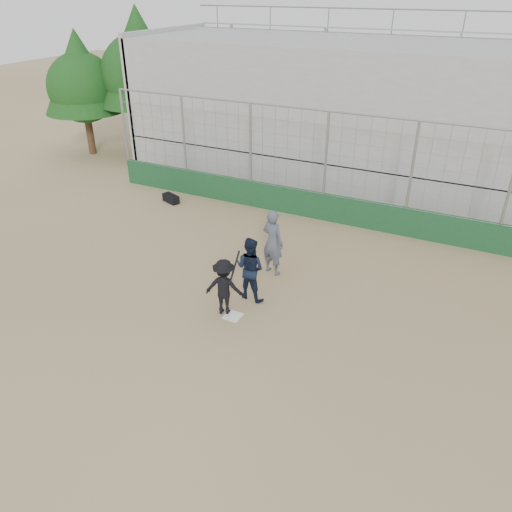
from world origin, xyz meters
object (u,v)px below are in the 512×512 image
at_px(umpire, 273,245).
at_px(equipment_bag, 171,198).
at_px(batter_at_plate, 224,287).
at_px(catcher_crouched, 250,279).

relative_size(umpire, equipment_bag, 2.26).
xyz_separation_m(batter_at_plate, catcher_crouched, (0.29, 0.92, -0.17)).
height_order(batter_at_plate, equipment_bag, batter_at_plate).
bearing_deg(umpire, catcher_crouched, 107.33).
relative_size(batter_at_plate, catcher_crouched, 1.40).
bearing_deg(equipment_bag, catcher_crouched, -38.56).
bearing_deg(batter_at_plate, equipment_bag, 135.05).
relative_size(batter_at_plate, equipment_bag, 2.14).
bearing_deg(batter_at_plate, catcher_crouched, 72.40).
bearing_deg(equipment_bag, batter_at_plate, -44.95).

